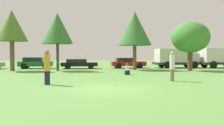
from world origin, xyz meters
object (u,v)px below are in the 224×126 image
(parked_car_green, at_px, (35,63))
(delivery_truck_silver, at_px, (175,58))
(person_catcher, at_px, (172,66))
(tree_3, at_px, (190,38))
(bystander_sitting, at_px, (127,70))
(tree_0, at_px, (12,26))
(parked_car_black, at_px, (79,63))
(person_thrower, at_px, (47,67))
(delivery_truck_blue, at_px, (218,57))
(tree_2, at_px, (135,29))
(parked_car_red, at_px, (127,63))
(tree_1, at_px, (57,28))
(frisbee, at_px, (87,50))

(parked_car_green, xyz_separation_m, delivery_truck_silver, (17.95, 0.04, 0.62))
(parked_car_green, bearing_deg, person_catcher, -52.94)
(tree_3, bearing_deg, bystander_sitting, -150.37)
(tree_0, distance_m, parked_car_black, 8.56)
(person_thrower, height_order, bystander_sitting, person_thrower)
(bystander_sitting, distance_m, tree_0, 13.34)
(person_catcher, bearing_deg, delivery_truck_blue, -137.13)
(tree_3, height_order, parked_car_black, tree_3)
(tree_2, xyz_separation_m, parked_car_red, (-0.26, 3.45, -3.95))
(bystander_sitting, relative_size, parked_car_green, 0.24)
(person_catcher, xyz_separation_m, parked_car_green, (-12.13, 14.53, -0.26))
(parked_car_red, bearing_deg, tree_0, -165.37)
(tree_2, bearing_deg, parked_car_green, 163.44)
(tree_3, distance_m, delivery_truck_blue, 7.97)
(person_catcher, relative_size, bystander_sitting, 1.94)
(tree_0, xyz_separation_m, parked_car_black, (6.70, 3.46, -4.05))
(parked_car_green, height_order, delivery_truck_silver, delivery_truck_silver)
(tree_1, distance_m, parked_car_red, 9.96)
(person_catcher, bearing_deg, tree_2, -96.33)
(tree_0, height_order, parked_car_red, tree_0)
(parked_car_red, xyz_separation_m, delivery_truck_silver, (6.37, 0.10, 0.64))
(parked_car_black, xyz_separation_m, parked_car_red, (6.21, 0.60, 0.05))
(person_thrower, xyz_separation_m, delivery_truck_silver, (13.43, 15.61, 0.35))
(tree_2, relative_size, tree_3, 1.26)
(tree_0, relative_size, delivery_truck_silver, 1.08)
(frisbee, xyz_separation_m, tree_2, (5.08, 11.94, 2.67))
(tree_1, xyz_separation_m, parked_car_red, (8.19, 4.22, -3.79))
(person_catcher, height_order, delivery_truck_silver, delivery_truck_silver)
(parked_car_black, relative_size, delivery_truck_blue, 0.84)
(person_thrower, xyz_separation_m, tree_0, (-5.84, 11.46, 3.71))
(tree_1, relative_size, tree_3, 1.18)
(tree_2, distance_m, parked_car_green, 12.96)
(tree_0, bearing_deg, tree_3, -4.18)
(parked_car_green, relative_size, parked_car_red, 0.93)
(person_thrower, distance_m, tree_2, 14.57)
(tree_2, bearing_deg, person_catcher, -88.48)
(delivery_truck_blue, bearing_deg, frisbee, -141.29)
(tree_1, height_order, delivery_truck_silver, tree_1)
(tree_2, xyz_separation_m, delivery_truck_silver, (6.11, 3.56, -3.31))
(person_thrower, bearing_deg, parked_car_green, 98.34)
(frisbee, relative_size, tree_2, 0.03)
(person_thrower, distance_m, tree_3, 16.59)
(person_thrower, xyz_separation_m, person_catcher, (7.61, 1.05, -0.01))
(tree_2, distance_m, parked_car_red, 5.25)
(tree_2, bearing_deg, tree_3, -19.38)
(parked_car_black, distance_m, delivery_truck_silver, 12.61)
(person_catcher, relative_size, tree_1, 0.31)
(delivery_truck_blue, bearing_deg, parked_car_red, 174.12)
(tree_1, bearing_deg, delivery_truck_blue, 10.13)
(tree_3, relative_size, parked_car_black, 1.15)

